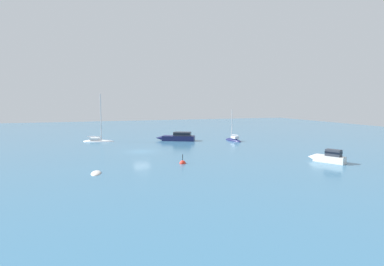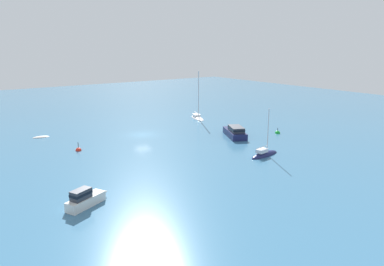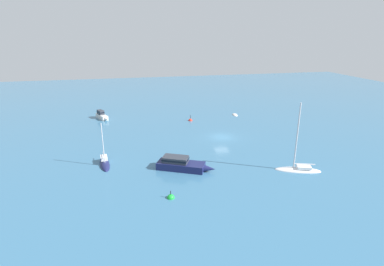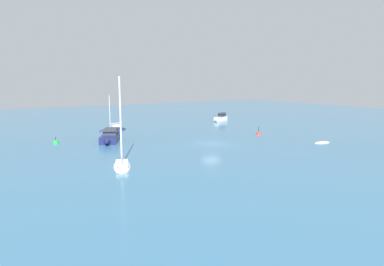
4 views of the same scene
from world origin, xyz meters
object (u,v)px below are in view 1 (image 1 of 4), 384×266
(skiff, at_px, (96,173))
(launch_1, at_px, (328,157))
(launch, at_px, (178,137))
(mooring_buoy, at_px, (183,164))
(channel_buoy, at_px, (180,136))
(yacht, at_px, (233,140))
(sailboat, at_px, (98,140))

(skiff, distance_m, launch_1, 29.59)
(launch, bearing_deg, mooring_buoy, 100.76)
(launch_1, height_order, channel_buoy, launch_1)
(launch, distance_m, mooring_buoy, 24.28)
(skiff, height_order, channel_buoy, channel_buoy)
(mooring_buoy, bearing_deg, launch_1, -16.99)
(skiff, xyz_separation_m, mooring_buoy, (10.96, 2.27, 0.01))
(launch, xyz_separation_m, channel_buoy, (2.65, 7.23, -0.75))
(yacht, xyz_separation_m, launch_1, (1.54, -24.98, 0.61))
(launch, distance_m, channel_buoy, 7.73)
(channel_buoy, height_order, mooring_buoy, mooring_buoy)
(sailboat, xyz_separation_m, yacht, (25.85, -8.01, -0.12))
(sailboat, xyz_separation_m, mooring_buoy, (8.95, -27.36, -0.22))
(sailboat, height_order, mooring_buoy, sailboat)
(sailboat, relative_size, launch, 1.23)
(mooring_buoy, bearing_deg, launch, 74.40)
(sailboat, relative_size, skiff, 3.62)
(yacht, bearing_deg, skiff, 120.89)
(sailboat, distance_m, yacht, 27.06)
(launch, xyz_separation_m, launch_1, (11.91, -29.01, -0.04))
(sailboat, height_order, launch, sailboat)
(sailboat, xyz_separation_m, skiff, (-2.01, -29.63, -0.23))
(yacht, bearing_deg, sailboat, 65.85)
(launch, relative_size, mooring_buoy, 4.86)
(launch, xyz_separation_m, skiff, (-17.48, -25.64, -0.76))
(launch, height_order, launch_1, launch_1)
(sailboat, height_order, channel_buoy, sailboat)
(sailboat, xyz_separation_m, channel_buoy, (18.12, 3.24, -0.22))
(skiff, distance_m, mooring_buoy, 11.19)
(channel_buoy, distance_m, mooring_buoy, 31.94)
(launch_1, distance_m, mooring_buoy, 19.29)
(channel_buoy, bearing_deg, launch_1, -75.66)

